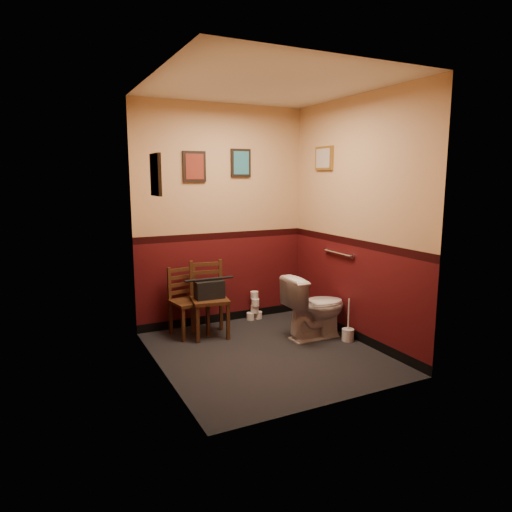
{
  "coord_description": "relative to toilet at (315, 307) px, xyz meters",
  "views": [
    {
      "loc": [
        -2.11,
        -4.03,
        1.83
      ],
      "look_at": [
        0.0,
        0.25,
        1.0
      ],
      "focal_mm": 32.0,
      "sensor_mm": 36.0,
      "label": 1
    }
  ],
  "objects": [
    {
      "name": "framed_print_back_a",
      "position": [
        -1.07,
        1.0,
        1.59
      ],
      "size": [
        0.28,
        0.04,
        0.36
      ],
      "color": "black",
      "rests_on": "wall_back"
    },
    {
      "name": "wall_back",
      "position": [
        -0.72,
        1.02,
        0.99
      ],
      "size": [
        2.2,
        0.0,
        2.7
      ],
      "primitive_type": "cube",
      "rotation": [
        1.57,
        0.0,
        0.0
      ],
      "color": "#460D0F",
      "rests_on": "ground"
    },
    {
      "name": "toilet",
      "position": [
        0.0,
        0.0,
        0.0
      ],
      "size": [
        0.74,
        0.41,
        0.72
      ],
      "primitive_type": "imported",
      "rotation": [
        0.0,
        0.0,
        1.57
      ],
      "color": "white",
      "rests_on": "floor"
    },
    {
      "name": "wall_right",
      "position": [
        0.38,
        -0.18,
        0.99
      ],
      "size": [
        0.0,
        2.4,
        2.7
      ],
      "primitive_type": "cube",
      "rotation": [
        1.57,
        0.0,
        -1.57
      ],
      "color": "#460D0F",
      "rests_on": "ground"
    },
    {
      "name": "framed_print_right",
      "position": [
        0.36,
        0.42,
        1.69
      ],
      "size": [
        0.04,
        0.34,
        0.28
      ],
      "color": "olive",
      "rests_on": "wall_right"
    },
    {
      "name": "toilet_brush",
      "position": [
        0.28,
        -0.26,
        -0.28
      ],
      "size": [
        0.14,
        0.14,
        0.49
      ],
      "color": "silver",
      "rests_on": "floor"
    },
    {
      "name": "floor",
      "position": [
        -0.72,
        -0.18,
        -0.36
      ],
      "size": [
        2.2,
        2.4,
        0.0
      ],
      "primitive_type": "cube",
      "color": "black",
      "rests_on": "ground"
    },
    {
      "name": "handbag",
      "position": [
        -1.07,
        0.58,
        0.2
      ],
      "size": [
        0.33,
        0.18,
        0.24
      ],
      "rotation": [
        0.0,
        0.0,
        -0.03
      ],
      "color": "black",
      "rests_on": "chair_right"
    },
    {
      "name": "chair_left",
      "position": [
        -1.28,
        0.76,
        0.04
      ],
      "size": [
        0.43,
        0.43,
        0.8
      ],
      "rotation": [
        0.0,
        0.0,
        0.18
      ],
      "color": "#522F18",
      "rests_on": "floor"
    },
    {
      "name": "framed_print_back_b",
      "position": [
        -0.47,
        1.0,
        1.64
      ],
      "size": [
        0.26,
        0.04,
        0.34
      ],
      "color": "black",
      "rests_on": "wall_back"
    },
    {
      "name": "chair_right",
      "position": [
        -1.06,
        0.62,
        0.07
      ],
      "size": [
        0.46,
        0.46,
        0.87
      ],
      "rotation": [
        0.0,
        0.0,
        -0.15
      ],
      "color": "#522F18",
      "rests_on": "floor"
    },
    {
      "name": "tp_stack",
      "position": [
        -0.32,
        0.91,
        -0.2
      ],
      "size": [
        0.21,
        0.13,
        0.37
      ],
      "color": "silver",
      "rests_on": "floor"
    },
    {
      "name": "ceiling",
      "position": [
        -0.72,
        -0.18,
        2.34
      ],
      "size": [
        2.2,
        2.4,
        0.0
      ],
      "primitive_type": "cube",
      "rotation": [
        3.14,
        0.0,
        0.0
      ],
      "color": "silver",
      "rests_on": "ground"
    },
    {
      "name": "wall_front",
      "position": [
        -0.72,
        -1.38,
        0.99
      ],
      "size": [
        2.2,
        0.0,
        2.7
      ],
      "primitive_type": "cube",
      "rotation": [
        -1.57,
        0.0,
        0.0
      ],
      "color": "#460D0F",
      "rests_on": "ground"
    },
    {
      "name": "grab_bar",
      "position": [
        0.35,
        0.07,
        0.59
      ],
      "size": [
        0.05,
        0.56,
        0.06
      ],
      "color": "silver",
      "rests_on": "wall_right"
    },
    {
      "name": "framed_print_left",
      "position": [
        -1.8,
        -0.08,
        1.49
      ],
      "size": [
        0.04,
        0.3,
        0.38
      ],
      "color": "black",
      "rests_on": "wall_left"
    },
    {
      "name": "wall_left",
      "position": [
        -1.82,
        -0.18,
        0.99
      ],
      "size": [
        0.0,
        2.4,
        2.7
      ],
      "primitive_type": "cube",
      "rotation": [
        1.57,
        0.0,
        1.57
      ],
      "color": "#460D0F",
      "rests_on": "ground"
    }
  ]
}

